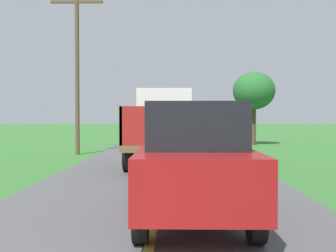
# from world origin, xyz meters

# --- Properties ---
(banana_truck_near) EXTENTS (2.38, 5.82, 2.80)m
(banana_truck_near) POSITION_xyz_m (-0.05, 12.54, 1.46)
(banana_truck_near) COLOR #2D2D30
(banana_truck_near) RESTS_ON road_surface
(utility_pole_roadside) EXTENTS (2.45, 0.20, 7.60)m
(utility_pole_roadside) POSITION_xyz_m (-4.24, 16.30, 4.15)
(utility_pole_roadside) COLOR brown
(utility_pole_roadside) RESTS_ON ground
(roadside_tree_mid_right) EXTENTS (2.68, 2.68, 4.67)m
(roadside_tree_mid_right) POSITION_xyz_m (5.46, 22.85, 3.44)
(roadside_tree_mid_right) COLOR #4C3823
(roadside_tree_mid_right) RESTS_ON ground
(following_car) EXTENTS (1.74, 4.10, 1.92)m
(following_car) POSITION_xyz_m (0.65, 4.57, 1.07)
(following_car) COLOR maroon
(following_car) RESTS_ON road_surface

